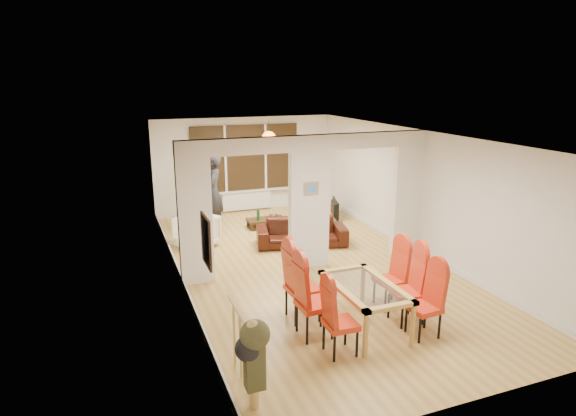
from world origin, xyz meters
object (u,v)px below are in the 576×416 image
dining_chair_la (341,318)px  dining_chair_lb (315,298)px  dining_chair_rc (390,276)px  television (332,209)px  armchair (197,232)px  bowl (274,216)px  coffee_table (266,223)px  sofa (302,232)px  dining_chair_rb (407,288)px  bottle (258,215)px  dining_chair_ra (424,303)px  dining_table (364,307)px  dining_chair_lc (303,283)px  person (213,193)px

dining_chair_la → dining_chair_lb: 0.57m
dining_chair_rc → television: 5.20m
armchair → bowl: (2.12, 0.96, -0.11)m
armchair → coffee_table: armchair is taller
sofa → armchair: 2.32m
dining_chair_rb → armchair: size_ratio=1.42×
coffee_table → bowl: (0.23, 0.10, 0.14)m
armchair → bottle: size_ratio=2.70×
dining_chair_ra → bottle: (-0.69, 5.73, -0.15)m
dining_chair_la → dining_table: bearing=38.7°
dining_table → bottle: bearing=90.0°
dining_chair_lc → dining_chair_ra: bearing=-39.3°
dining_chair_lb → dining_table: bearing=-7.2°
person → bottle: bearing=92.7°
dining_chair_rc → dining_chair_ra: bearing=-99.2°
coffee_table → dining_table: bearing=-92.5°
armchair → dining_chair_ra: bearing=-10.6°
television → coffee_table: 1.93m
dining_chair_la → dining_chair_lc: dining_chair_lc is taller
bottle → dining_table: bearing=-90.0°
dining_table → dining_chair_lb: size_ratio=1.28×
dining_table → coffee_table: size_ratio=1.56×
television → bowl: 1.69m
television → bottle: bottle is taller
armchair → dining_chair_rb: bearing=-8.3°
dining_chair_lb → coffee_table: size_ratio=1.23×
dining_chair_lc → dining_chair_rb: size_ratio=1.06×
dining_chair_lb → person: person is taller
dining_chair_la → bowl: 6.00m
person → television: (3.20, 0.02, -0.70)m
dining_table → dining_chair_la: size_ratio=1.44×
dining_table → dining_chair_lb: dining_chair_lb is taller
dining_table → dining_chair_lc: size_ratio=1.26×
sofa → bowl: 1.63m
armchair → television: size_ratio=0.90×
person → dining_chair_rb: bearing=32.7°
television → dining_chair_ra: bearing=-176.4°
bottle → bowl: bottle is taller
dining_table → dining_chair_rb: dining_chair_rb is taller
armchair → bowl: armchair is taller
dining_chair_lc → sofa: (1.29, 3.18, -0.30)m
dining_chair_la → television: size_ratio=1.19×
dining_chair_lc → dining_chair_rc: (1.48, -0.12, -0.06)m
dining_chair_ra → bowl: (-0.24, 5.90, -0.27)m
dining_chair_lb → bottle: bearing=79.3°
dining_chair_lc → bottle: size_ratio=4.08×
dining_chair_rb → coffee_table: dining_chair_rb is taller
bottle → bowl: (0.46, 0.17, -0.12)m
dining_chair_lc → armchair: 3.97m
dining_chair_lc → bowl: dining_chair_lc is taller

